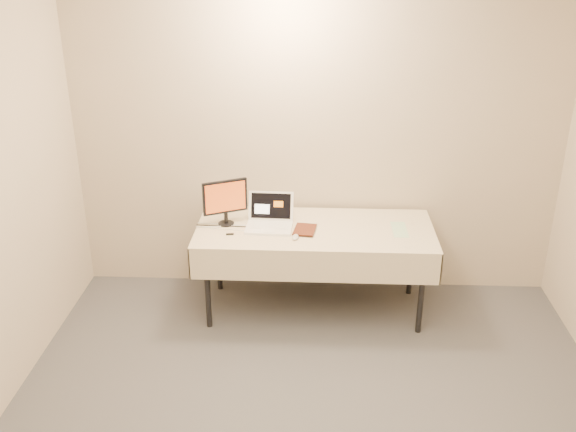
{
  "coord_description": "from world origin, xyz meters",
  "views": [
    {
      "loc": [
        0.01,
        -2.52,
        2.85
      ],
      "look_at": [
        -0.21,
        1.99,
        0.86
      ],
      "focal_mm": 40.0,
      "sensor_mm": 36.0,
      "label": 1
    }
  ],
  "objects_px": {
    "monitor": "(225,199)",
    "book": "(294,218)",
    "table": "(315,235)",
    "laptop": "(270,219)"
  },
  "relations": [
    {
      "from": "monitor",
      "to": "book",
      "type": "height_order",
      "value": "monitor"
    },
    {
      "from": "table",
      "to": "book",
      "type": "relative_size",
      "value": 8.53
    },
    {
      "from": "table",
      "to": "laptop",
      "type": "height_order",
      "value": "laptop"
    },
    {
      "from": "laptop",
      "to": "book",
      "type": "relative_size",
      "value": 1.69
    },
    {
      "from": "laptop",
      "to": "book",
      "type": "bearing_deg",
      "value": -20.03
    },
    {
      "from": "book",
      "to": "laptop",
      "type": "bearing_deg",
      "value": 165.78
    },
    {
      "from": "monitor",
      "to": "book",
      "type": "xyz_separation_m",
      "value": [
        0.55,
        -0.09,
        -0.11
      ]
    },
    {
      "from": "monitor",
      "to": "book",
      "type": "relative_size",
      "value": 1.69
    },
    {
      "from": "laptop",
      "to": "monitor",
      "type": "distance_m",
      "value": 0.38
    },
    {
      "from": "laptop",
      "to": "monitor",
      "type": "relative_size",
      "value": 1.0
    }
  ]
}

